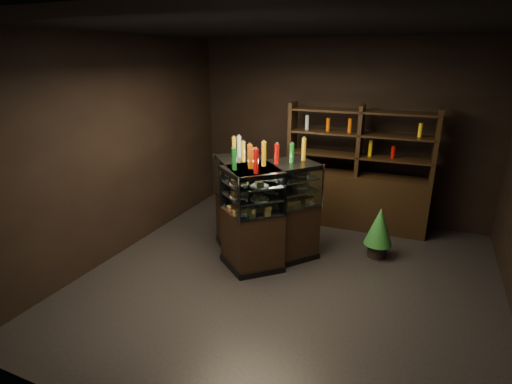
% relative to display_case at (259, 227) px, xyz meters
% --- Properties ---
extents(ground, '(5.00, 5.00, 0.00)m').
position_rel_display_case_xyz_m(ground, '(0.59, -0.40, -0.46)').
color(ground, black).
rests_on(ground, ground).
extents(room_shell, '(5.02, 5.02, 3.01)m').
position_rel_display_case_xyz_m(room_shell, '(0.59, -0.40, 1.48)').
color(room_shell, black).
rests_on(room_shell, ground).
extents(display_case, '(1.64, 1.38, 1.38)m').
position_rel_display_case_xyz_m(display_case, '(0.00, 0.00, 0.00)').
color(display_case, black).
rests_on(display_case, ground).
extents(food_display, '(1.24, 1.00, 0.43)m').
position_rel_display_case_xyz_m(food_display, '(0.00, -0.00, 0.57)').
color(food_display, '#DE9A4F').
rests_on(food_display, display_case).
extents(bottles_top, '(1.07, 0.86, 0.30)m').
position_rel_display_case_xyz_m(bottles_top, '(-0.00, 0.00, 1.05)').
color(bottles_top, '#B20C0A').
rests_on(bottles_top, display_case).
extents(potted_conifer, '(0.39, 0.39, 0.84)m').
position_rel_display_case_xyz_m(potted_conifer, '(1.53, 0.69, 0.01)').
color(potted_conifer, black).
rests_on(potted_conifer, ground).
extents(back_shelving, '(2.27, 0.51, 2.00)m').
position_rel_display_case_xyz_m(back_shelving, '(1.01, 1.65, 0.15)').
color(back_shelving, black).
rests_on(back_shelving, ground).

